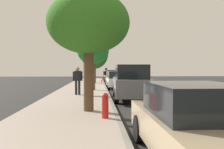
% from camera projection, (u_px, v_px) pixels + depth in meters
% --- Properties ---
extents(ground, '(66.55, 66.55, 0.00)m').
position_uv_depth(ground, '(135.00, 93.00, 17.20)').
color(ground, '#282828').
extents(sidewalk, '(3.63, 41.60, 0.15)m').
position_uv_depth(sidewalk, '(81.00, 92.00, 16.96)').
color(sidewalk, '#A09185').
rests_on(sidewalk, ground).
extents(curb_edge, '(0.16, 41.60, 0.15)m').
position_uv_depth(curb_edge, '(107.00, 92.00, 17.07)').
color(curb_edge, gray).
rests_on(curb_edge, ground).
extents(lane_stripe_centre, '(0.14, 40.00, 0.01)m').
position_uv_depth(lane_stripe_centre, '(173.00, 92.00, 18.17)').
color(lane_stripe_centre, white).
rests_on(lane_stripe_centre, ground).
extents(lane_stripe_bike_edge, '(0.12, 41.60, 0.01)m').
position_uv_depth(lane_stripe_bike_edge, '(128.00, 93.00, 17.16)').
color(lane_stripe_bike_edge, white).
rests_on(lane_stripe_bike_edge, ground).
extents(parked_sedan_red_nearest, '(1.96, 4.46, 1.52)m').
position_uv_depth(parked_sedan_red_nearest, '(111.00, 76.00, 31.14)').
color(parked_sedan_red_nearest, maroon).
rests_on(parked_sedan_red_nearest, ground).
extents(parked_sedan_white_second, '(1.90, 4.43, 1.52)m').
position_uv_depth(parked_sedan_white_second, '(117.00, 80.00, 20.98)').
color(parked_sedan_white_second, white).
rests_on(parked_sedan_white_second, ground).
extents(parked_suv_grey_mid, '(2.11, 4.77, 1.99)m').
position_uv_depth(parked_suv_grey_mid, '(131.00, 82.00, 13.59)').
color(parked_suv_grey_mid, slate).
rests_on(parked_suv_grey_mid, ground).
extents(parked_sedan_tan_far, '(1.87, 4.42, 1.52)m').
position_uv_depth(parked_sedan_tan_far, '(195.00, 124.00, 4.53)').
color(parked_sedan_tan_far, tan).
rests_on(parked_sedan_tan_far, ground).
extents(bicycle_at_curb, '(1.53, 0.95, 0.78)m').
position_uv_depth(bicycle_at_curb, '(108.00, 81.00, 26.36)').
color(bicycle_at_curb, black).
rests_on(bicycle_at_curb, ground).
extents(cyclist_with_backpack, '(0.52, 0.55, 1.81)m').
position_uv_depth(cyclist_with_backpack, '(106.00, 74.00, 26.76)').
color(cyclist_with_backpack, '#C6B284').
rests_on(cyclist_with_backpack, ground).
extents(street_tree_near_cyclist, '(3.02, 3.02, 4.86)m').
position_uv_depth(street_tree_near_cyclist, '(94.00, 54.00, 26.17)').
color(street_tree_near_cyclist, brown).
rests_on(street_tree_near_cyclist, sidewalk).
extents(street_tree_mid_block, '(2.38, 2.38, 3.83)m').
position_uv_depth(street_tree_mid_block, '(93.00, 52.00, 17.94)').
color(street_tree_mid_block, brown).
rests_on(street_tree_mid_block, sidewalk).
extents(street_tree_far_end, '(3.19, 3.19, 4.60)m').
position_uv_depth(street_tree_far_end, '(88.00, 24.00, 9.18)').
color(street_tree_far_end, brown).
rests_on(street_tree_far_end, sidewalk).
extents(pedestrian_on_phone, '(0.59, 0.35, 1.73)m').
position_uv_depth(pedestrian_on_phone, '(78.00, 79.00, 14.78)').
color(pedestrian_on_phone, black).
rests_on(pedestrian_on_phone, sidewalk).
extents(fire_hydrant, '(0.22, 0.22, 0.84)m').
position_uv_depth(fire_hydrant, '(105.00, 105.00, 7.92)').
color(fire_hydrant, red).
rests_on(fire_hydrant, sidewalk).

